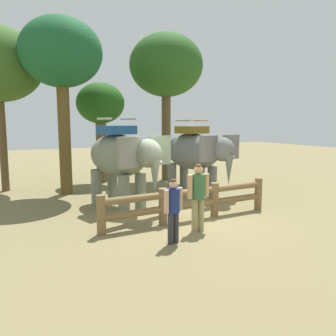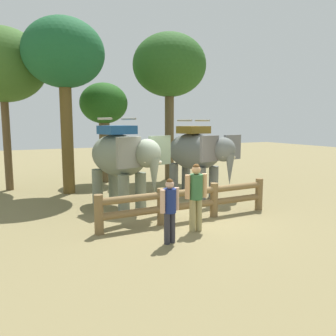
{
  "view_description": "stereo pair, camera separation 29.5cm",
  "coord_description": "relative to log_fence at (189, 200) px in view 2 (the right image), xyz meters",
  "views": [
    {
      "loc": [
        -5.06,
        -8.34,
        2.9
      ],
      "look_at": [
        0.0,
        1.44,
        1.4
      ],
      "focal_mm": 36.06,
      "sensor_mm": 36.0,
      "label": 1
    },
    {
      "loc": [
        -4.8,
        -8.47,
        2.9
      ],
      "look_at": [
        0.0,
        1.44,
        1.4
      ],
      "focal_mm": 36.06,
      "sensor_mm": 36.0,
      "label": 2
    }
  ],
  "objects": [
    {
      "name": "tree_far_right",
      "position": [
        -4.72,
        7.35,
        4.6
      ],
      "size": [
        3.58,
        3.58,
        6.76
      ],
      "color": "brown",
      "rests_on": "ground"
    },
    {
      "name": "elephant_near_left",
      "position": [
        -1.29,
        2.36,
        1.11
      ],
      "size": [
        2.38,
        3.64,
        3.05
      ],
      "color": "gray",
      "rests_on": "ground"
    },
    {
      "name": "tree_deep_back",
      "position": [
        -2.52,
        5.57,
        4.86
      ],
      "size": [
        3.17,
        3.17,
        6.94
      ],
      "color": "brown",
      "rests_on": "ground"
    },
    {
      "name": "tree_back_center",
      "position": [
        2.67,
        6.77,
        4.98
      ],
      "size": [
        3.59,
        3.59,
        7.2
      ],
      "color": "brown",
      "rests_on": "ground"
    },
    {
      "name": "elephant_center",
      "position": [
        1.96,
        2.85,
        1.08
      ],
      "size": [
        2.17,
        3.58,
        3.0
      ],
      "color": "slate",
      "rests_on": "ground"
    },
    {
      "name": "tourist_woman_in_black",
      "position": [
        -0.32,
        -0.95,
        0.45
      ],
      "size": [
        0.64,
        0.36,
        1.82
      ],
      "color": "tan",
      "rests_on": "ground"
    },
    {
      "name": "tourist_man_in_blue",
      "position": [
        -1.35,
        -1.47,
        0.31
      ],
      "size": [
        0.55,
        0.37,
        1.58
      ],
      "color": "#2D2C35",
      "rests_on": "ground"
    },
    {
      "name": "log_fence",
      "position": [
        0.0,
        0.0,
        0.0
      ],
      "size": [
        5.67,
        0.38,
        1.05
      ],
      "color": "brown",
      "rests_on": "ground"
    },
    {
      "name": "ground_plane",
      "position": [
        -0.0,
        -0.03,
        -0.61
      ],
      "size": [
        60.0,
        60.0,
        0.0
      ],
      "primitive_type": "plane",
      "color": "olive"
    },
    {
      "name": "tree_far_left",
      "position": [
        -0.44,
        7.55,
        3.02
      ],
      "size": [
        2.27,
        2.27,
        4.76
      ],
      "color": "brown",
      "rests_on": "ground"
    }
  ]
}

